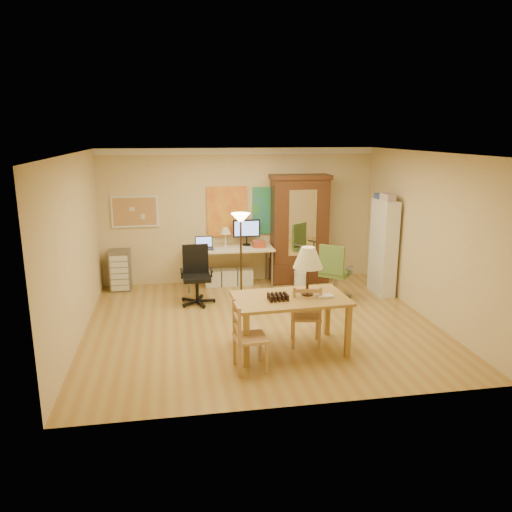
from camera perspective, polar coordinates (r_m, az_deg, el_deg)
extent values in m
plane|color=#A17539|center=(8.09, 0.56, -7.77)|extent=(5.50, 5.50, 0.00)
cube|color=white|center=(9.95, -1.97, 11.91)|extent=(5.50, 0.08, 0.12)
cube|color=tan|center=(10.01, -13.68, 4.97)|extent=(0.90, 0.04, 0.62)
cube|color=yellow|center=(10.05, -3.34, 5.09)|extent=(0.80, 0.04, 1.00)
cube|color=teal|center=(10.18, 1.72, 5.23)|extent=(0.75, 0.04, 0.95)
cube|color=olive|center=(6.95, 3.95, -4.87)|extent=(1.61, 1.02, 0.04)
cube|color=olive|center=(6.57, -1.11, -9.63)|extent=(0.08, 0.08, 0.74)
cube|color=olive|center=(6.97, 10.47, -8.45)|extent=(0.08, 0.08, 0.74)
cube|color=olive|center=(7.29, -2.38, -7.20)|extent=(0.08, 0.08, 0.74)
cube|color=olive|center=(7.65, 8.16, -6.29)|extent=(0.08, 0.08, 0.74)
cylinder|color=#301E10|center=(7.06, 5.86, -4.34)|extent=(0.17, 0.17, 0.02)
cylinder|color=#301E10|center=(7.00, 5.90, -2.80)|extent=(0.04, 0.04, 0.42)
cone|color=beige|center=(6.91, 5.96, -0.16)|extent=(0.42, 0.42, 0.29)
cube|color=beige|center=(6.99, 7.88, -4.55)|extent=(0.22, 0.17, 0.03)
cube|color=black|center=(6.81, 2.53, -4.70)|extent=(0.30, 0.24, 0.08)
cube|color=#B47B52|center=(7.25, 5.72, -6.83)|extent=(0.49, 0.48, 0.04)
cube|color=#B47B52|center=(7.51, 6.98, -7.96)|extent=(0.05, 0.05, 0.41)
cube|color=#B47B52|center=(7.48, 4.17, -7.98)|extent=(0.05, 0.05, 0.41)
cube|color=#B47B52|center=(7.19, 7.25, -8.99)|extent=(0.05, 0.05, 0.41)
cube|color=#B47B52|center=(7.16, 4.30, -9.01)|extent=(0.05, 0.05, 0.41)
cube|color=#B47B52|center=(7.02, 7.36, -5.49)|extent=(0.05, 0.05, 0.48)
cube|color=#B47B52|center=(6.99, 4.37, -5.49)|extent=(0.05, 0.05, 0.48)
cube|color=#B47B52|center=(6.99, 5.88, -5.12)|extent=(0.36, 0.10, 0.05)
cube|color=#B47B52|center=(6.48, -0.67, -9.34)|extent=(0.43, 0.45, 0.04)
cube|color=#B47B52|center=(6.45, 1.23, -11.68)|extent=(0.04, 0.04, 0.41)
cube|color=#B47B52|center=(6.77, 0.46, -10.37)|extent=(0.04, 0.04, 0.41)
cube|color=#B47B52|center=(6.38, -1.86, -11.98)|extent=(0.04, 0.04, 0.41)
cube|color=#B47B52|center=(6.71, -2.48, -10.63)|extent=(0.04, 0.04, 0.41)
cube|color=#B47B52|center=(6.19, -1.90, -8.08)|extent=(0.04, 0.04, 0.48)
cube|color=#B47B52|center=(6.53, -2.52, -6.90)|extent=(0.04, 0.04, 0.48)
cube|color=#B47B52|center=(6.34, -2.22, -7.07)|extent=(0.05, 0.37, 0.05)
cylinder|color=#382916|center=(8.54, -1.69, -6.49)|extent=(0.26, 0.26, 0.03)
cylinder|color=#382916|center=(8.29, -1.73, -1.21)|extent=(0.03, 0.03, 1.62)
cone|color=#FFE0A5|center=(8.11, -1.77, 4.44)|extent=(0.31, 0.31, 0.13)
cube|color=beige|center=(9.83, -3.12, 0.87)|extent=(1.73, 0.76, 0.03)
cylinder|color=slate|center=(9.56, -7.68, -2.06)|extent=(0.04, 0.04, 0.76)
cylinder|color=slate|center=(9.75, 1.87, -1.63)|extent=(0.04, 0.04, 0.76)
cylinder|color=slate|center=(10.19, -7.82, -1.06)|extent=(0.04, 0.04, 0.76)
cylinder|color=slate|center=(10.36, 1.16, -0.68)|extent=(0.04, 0.04, 0.76)
cube|color=black|center=(9.73, -5.92, 0.83)|extent=(0.35, 0.24, 0.02)
cube|color=black|center=(9.88, -6.01, 1.70)|extent=(0.35, 0.06, 0.22)
cube|color=black|center=(9.96, -1.09, 3.18)|extent=(0.54, 0.04, 0.35)
cone|color=beige|center=(9.86, -3.53, 2.92)|extent=(0.22, 0.22, 0.13)
cube|color=beige|center=(9.66, -3.96, 0.73)|extent=(0.27, 0.35, 0.01)
cube|color=#9B381C|center=(9.85, 0.35, 1.39)|extent=(0.24, 0.17, 0.13)
cube|color=white|center=(10.01, -4.95, -2.54)|extent=(0.30, 0.26, 0.32)
cube|color=white|center=(10.04, -3.11, -2.45)|extent=(0.30, 0.26, 0.32)
cube|color=silver|center=(10.08, -1.28, -2.37)|extent=(0.30, 0.26, 0.32)
cylinder|color=black|center=(8.99, -6.74, -3.92)|extent=(0.06, 0.06, 0.40)
cube|color=black|center=(8.92, -6.79, -2.51)|extent=(0.49, 0.47, 0.07)
cube|color=black|center=(9.05, -6.93, -0.28)|extent=(0.46, 0.06, 0.52)
cube|color=black|center=(8.87, -8.50, -1.71)|extent=(0.04, 0.30, 0.03)
cube|color=black|center=(8.90, -5.13, -1.56)|extent=(0.04, 0.30, 0.03)
cylinder|color=slate|center=(9.31, 9.02, -3.35)|extent=(0.06, 0.06, 0.40)
cube|color=#42642D|center=(9.25, 9.07, -1.98)|extent=(0.67, 0.67, 0.07)
cube|color=#42642D|center=(8.97, 8.63, -0.46)|extent=(0.39, 0.34, 0.53)
cube|color=slate|center=(9.12, 10.64, -1.34)|extent=(0.23, 0.26, 0.03)
cube|color=slate|center=(9.30, 7.60, -0.92)|extent=(0.23, 0.26, 0.03)
cube|color=slate|center=(10.07, -15.23, -1.54)|extent=(0.39, 0.44, 0.78)
cube|color=silver|center=(9.85, -15.35, -1.90)|extent=(0.33, 0.02, 0.67)
cube|color=#351B0E|center=(10.15, 4.95, 2.90)|extent=(1.11, 0.50, 2.11)
cube|color=#351B0E|center=(10.34, 4.86, -1.65)|extent=(1.15, 0.54, 0.42)
cube|color=white|center=(9.87, 5.35, 3.76)|extent=(0.55, 0.01, 1.31)
cube|color=#351B0E|center=(10.00, 5.09, 9.02)|extent=(1.19, 0.56, 0.08)
cube|color=white|center=(9.66, 14.34, 0.95)|extent=(0.27, 0.72, 1.79)
cube|color=#993333|center=(9.64, 14.30, -1.93)|extent=(0.16, 0.36, 0.21)
cube|color=#334C99|center=(9.70, 13.94, 4.58)|extent=(0.16, 0.25, 0.18)
cylinder|color=silver|center=(9.81, 5.20, -2.78)|extent=(0.29, 0.29, 0.36)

